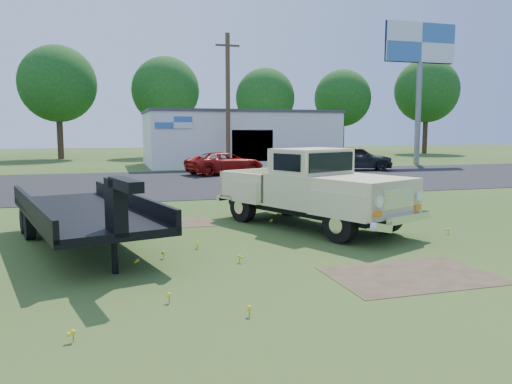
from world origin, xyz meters
TOP-DOWN VIEW (x-y plane):
  - ground at (0.00, 0.00)m, footprint 140.00×140.00m
  - asphalt_lot at (0.00, 15.00)m, footprint 90.00×14.00m
  - dirt_patch_a at (1.50, -3.00)m, footprint 3.00×2.00m
  - dirt_patch_b at (-2.00, 3.50)m, footprint 2.20×1.60m
  - commercial_building at (6.00, 26.99)m, footprint 14.20×8.20m
  - billboard at (20.00, 24.04)m, footprint 6.10×0.45m
  - utility_pole_mid at (4.00, 22.00)m, footprint 1.60×0.30m
  - treeline_c at (-8.00, 39.50)m, footprint 7.04×7.04m
  - treeline_d at (2.00, 40.50)m, footprint 6.72×6.72m
  - treeline_e at (12.00, 39.00)m, footprint 6.08×6.08m
  - treeline_f at (22.00, 41.50)m, footprint 6.40×6.40m
  - treeline_g at (32.00, 40.00)m, footprint 7.36×7.36m
  - vintage_pickup_truck at (1.54, 1.88)m, footprint 4.56×6.43m
  - flatbed_trailer at (-4.37, 1.19)m, footprint 3.90×7.15m
  - red_pickup at (3.05, 18.81)m, footprint 5.26×3.50m
  - dark_sedan at (12.25, 19.47)m, footprint 5.11×3.34m

SIDE VIEW (x-z plane):
  - ground at x=0.00m, z-range 0.00..0.00m
  - asphalt_lot at x=0.00m, z-range -0.01..0.01m
  - dirt_patch_a at x=1.50m, z-range -0.01..0.01m
  - dirt_patch_b at x=-2.00m, z-range -0.01..0.01m
  - red_pickup at x=3.05m, z-range 0.00..1.34m
  - dark_sedan at x=12.25m, z-range 0.00..1.62m
  - flatbed_trailer at x=-4.37m, z-range 0.00..1.86m
  - vintage_pickup_truck at x=1.54m, z-range 0.00..2.18m
  - commercial_building at x=6.00m, z-range 0.03..4.18m
  - utility_pole_mid at x=4.00m, z-range 0.10..9.10m
  - treeline_e at x=12.00m, z-range 1.46..10.51m
  - treeline_f at x=22.00m, z-range 1.54..11.06m
  - treeline_d at x=2.00m, z-range 1.62..11.62m
  - treeline_c at x=-8.00m, z-range 1.70..12.17m
  - treeline_g at x=32.00m, z-range 1.78..12.73m
  - billboard at x=20.00m, z-range 3.01..14.06m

